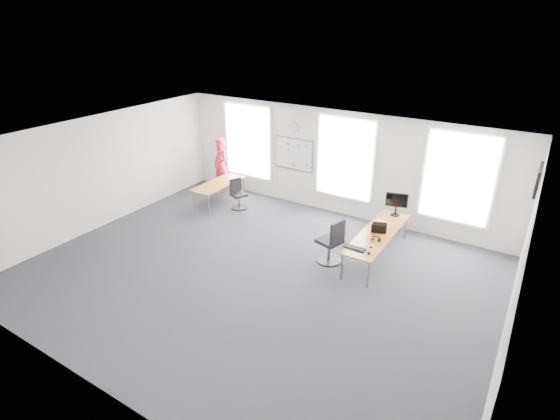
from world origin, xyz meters
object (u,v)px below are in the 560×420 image
Objects in this scene: person at (221,165)px; keyboard at (354,248)px; monitor at (396,202)px; desk_right at (378,234)px; chair_right at (332,244)px; desk_left at (219,185)px; chair_left at (238,195)px; headphones at (376,239)px.

keyboard is at bearing -0.16° from person.
keyboard is (5.66, -2.39, -0.22)m from person.
keyboard is 0.83× the size of monitor.
keyboard is at bearing -99.49° from desk_right.
desk_right is 1.53× the size of person.
keyboard is at bearing 85.78° from chair_right.
chair_right is 1.81× the size of monitor.
desk_left is 5.31m from keyboard.
person is at bearing -98.44° from chair_right.
chair_left reaches higher than desk_left.
chair_left is 4.46× the size of headphones.
person reaches higher than desk_left.
desk_right is 1.22m from monitor.
person is at bearing 82.75° from chair_left.
headphones is (4.68, -1.02, 0.32)m from chair_left.
headphones is (0.11, -0.41, 0.10)m from desk_right.
person is at bearing 166.56° from desk_right.
chair_left is at bearing 4.74° from desk_left.
chair_left is at bearing -9.33° from person.
desk_left is 1.02× the size of person.
desk_left is at bearing 158.63° from headphones.
chair_right is 2.19× the size of keyboard.
headphones is 1.59m from monitor.
desk_right is 0.44m from headphones.
person is (-0.58, 0.84, 0.28)m from desk_left.
chair_right is at bearing -16.60° from desk_left.
chair_right is 1.24× the size of chair_left.
chair_left is 4.68m from monitor.
headphones is at bearing -10.21° from desk_left.
desk_left is (-5.25, 0.55, -0.01)m from desk_right.
chair_right is at bearing 164.70° from keyboard.
desk_right and desk_left have the same top height.
headphones reaches higher than keyboard.
chair_right reaches higher than headphones.
desk_right is 3.05× the size of chair_left.
person is 3.53× the size of keyboard.
chair_right is (-0.82, -0.77, -0.14)m from desk_right.
keyboard is 2.52× the size of headphones.
person is 8.89× the size of headphones.
headphones is at bearing 125.87° from chair_right.
desk_left is 2.98× the size of monitor.
desk_left is 0.71m from chair_left.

